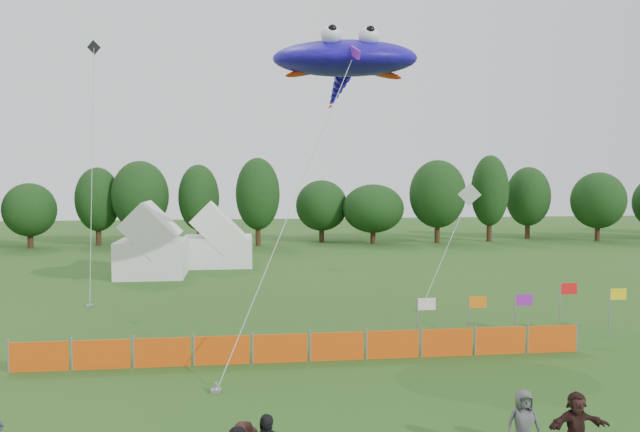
{
  "coord_description": "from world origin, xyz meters",
  "views": [
    {
      "loc": [
        -2.49,
        -13.71,
        6.49
      ],
      "look_at": [
        0.0,
        6.0,
        5.2
      ],
      "focal_mm": 35.0,
      "sensor_mm": 36.0,
      "label": 1
    }
  ],
  "objects": [
    {
      "name": "treeline",
      "position": [
        1.61,
        44.93,
        4.18
      ],
      "size": [
        104.57,
        8.78,
        8.36
      ],
      "color": "#382314",
      "rests_on": "ground"
    },
    {
      "name": "tent_left",
      "position": [
        -8.25,
        27.31,
        1.93
      ],
      "size": [
        4.34,
        4.34,
        3.83
      ],
      "color": "white",
      "rests_on": "ground"
    },
    {
      "name": "tent_right",
      "position": [
        -4.19,
        31.47,
        1.76
      ],
      "size": [
        4.93,
        3.94,
        3.48
      ],
      "color": "white",
      "rests_on": "ground"
    },
    {
      "name": "barrier_fence",
      "position": [
        -0.2,
        7.58,
        0.5
      ],
      "size": [
        19.9,
        0.06,
        1.0
      ],
      "color": "#DA4B0C",
      "rests_on": "ground"
    },
    {
      "name": "flag_row",
      "position": [
        9.27,
        8.9,
        1.4
      ],
      "size": [
        10.73,
        0.71,
        2.29
      ],
      "color": "gray",
      "rests_on": "ground"
    },
    {
      "name": "spectator_e",
      "position": [
        3.86,
        -0.51,
        0.81
      ],
      "size": [
        0.84,
        0.59,
        1.61
      ],
      "primitive_type": "imported",
      "rotation": [
        0.0,
        0.0,
        -0.1
      ],
      "color": "#4A4A4F",
      "rests_on": "ground"
    },
    {
      "name": "spectator_f",
      "position": [
        5.04,
        -0.71,
        0.79
      ],
      "size": [
        1.48,
        0.51,
        1.58
      ],
      "primitive_type": "imported",
      "rotation": [
        0.0,
        0.0,
        0.03
      ],
      "color": "black",
      "rests_on": "ground"
    },
    {
      "name": "stingray_kite",
      "position": [
        2.18,
        14.55,
        11.68
      ],
      "size": [
        9.14,
        18.01,
        12.87
      ],
      "color": "#1D0DC0",
      "rests_on": "ground"
    },
    {
      "name": "small_kite_white",
      "position": [
        9.64,
        19.89,
        4.07
      ],
      "size": [
        5.64,
        6.81,
        6.06
      ],
      "color": "silver",
      "rests_on": "ground"
    },
    {
      "name": "small_kite_dark",
      "position": [
        -10.68,
        22.35,
        8.18
      ],
      "size": [
        1.76,
        7.81,
        14.59
      ],
      "color": "black",
      "rests_on": "ground"
    }
  ]
}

